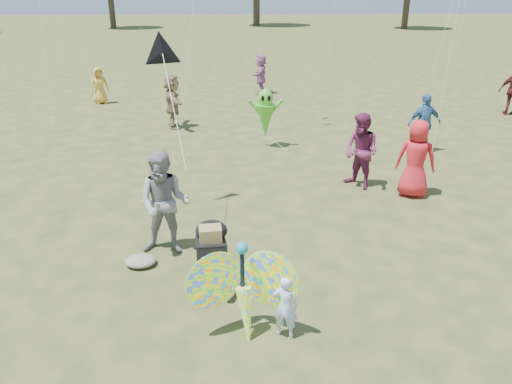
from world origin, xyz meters
TOP-DOWN VIEW (x-y plane):
  - ground at (0.00, 0.00)m, footprint 160.00×160.00m
  - child_girl at (0.09, -1.04)m, footprint 0.40×0.32m
  - adult_man at (-1.81, 1.39)m, footprint 1.00×0.81m
  - grey_bag at (-2.22, 0.91)m, footprint 0.54×0.44m
  - crowd_a at (3.49, 3.80)m, footprint 1.01×0.82m
  - crowd_c at (4.83, 7.02)m, footprint 1.04×0.54m
  - crowd_d at (-2.65, 9.96)m, footprint 0.83×1.73m
  - crowd_e at (2.38, 4.36)m, footprint 1.06×1.10m
  - crowd_g at (-6.04, 13.82)m, footprint 0.84×0.72m
  - crowd_j at (0.57, 15.53)m, footprint 0.82×1.67m
  - jogging_stroller at (-0.95, 0.25)m, footprint 0.56×1.08m
  - butterfly_kite at (-0.47, -0.97)m, footprint 1.74×0.75m
  - delta_kite_rig at (-1.95, 3.41)m, footprint 0.99×2.25m
  - alien_kite at (0.32, 7.65)m, footprint 1.12×0.69m

SIDE VIEW (x-z plane):
  - ground at x=0.00m, z-range 0.00..0.00m
  - grey_bag at x=-2.22m, z-range 0.00..0.17m
  - child_girl at x=0.09m, z-range 0.00..0.95m
  - jogging_stroller at x=-0.95m, z-range 0.07..1.16m
  - butterfly_kite at x=-0.47m, z-range -0.13..1.47m
  - crowd_g at x=-6.04m, z-range 0.00..1.45m
  - crowd_c at x=4.83m, z-range 0.00..1.69m
  - crowd_j at x=0.57m, z-range 0.00..1.72m
  - crowd_a at x=3.49m, z-range 0.00..1.77m
  - crowd_e at x=2.38m, z-range 0.00..1.79m
  - crowd_d at x=-2.65m, z-range 0.00..1.79m
  - adult_man at x=-1.81m, z-range 0.00..1.90m
  - alien_kite at x=0.32m, z-range 0.10..1.84m
  - delta_kite_rig at x=-1.95m, z-range 2.18..4.34m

